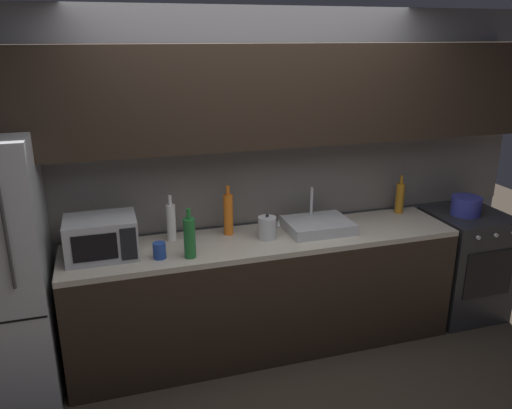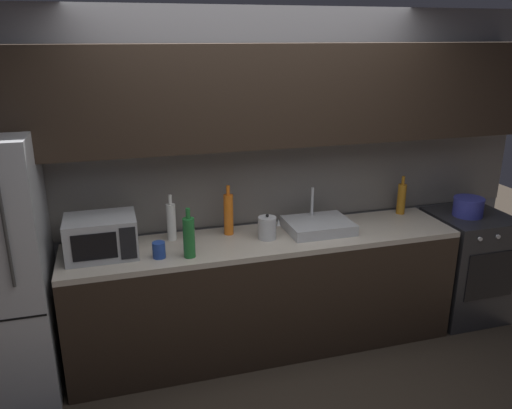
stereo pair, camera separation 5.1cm
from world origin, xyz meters
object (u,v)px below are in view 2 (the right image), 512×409
Objects in this scene: mug_blue at (159,250)px; wine_bottle_amber at (401,198)px; wine_bottle_white at (171,221)px; microwave at (101,236)px; oven_range at (465,265)px; wine_bottle_green at (189,237)px; cooking_pot at (468,207)px; kettle at (267,228)px; wine_bottle_orange at (228,214)px.

wine_bottle_amber is at bearing 9.31° from mug_blue.
wine_bottle_white is 0.33m from mug_blue.
oven_range is at bearing -0.39° from microwave.
mug_blue is at bearing -170.69° from wine_bottle_amber.
wine_bottle_green is 1.85m from wine_bottle_amber.
microwave reaches higher than cooking_pot.
kettle reaches higher than cooking_pot.
wine_bottle_white reaches higher than kettle.
wine_bottle_green is at bearing -136.61° from wine_bottle_orange.
oven_range is 2.97m from microwave.
mug_blue is at bearing -113.04° from wine_bottle_white.
mug_blue is at bearing -171.50° from kettle.
microwave is at bearing -175.56° from wine_bottle_amber.
wine_bottle_white is (-0.66, 0.17, 0.06)m from kettle.
kettle is at bearing -1.38° from microwave.
microwave reaches higher than oven_range.
wine_bottle_amber is (1.81, 0.37, -0.01)m from wine_bottle_green.
wine_bottle_amber reaches higher than oven_range.
wine_bottle_amber is at bearing 159.63° from oven_range.
microwave is 1.90× the size of cooking_pot.
wine_bottle_orange is at bearing 175.49° from cooking_pot.
microwave is 2.37m from wine_bottle_amber.
wine_bottle_orange reaches higher than oven_range.
cooking_pot is at bearing -4.51° from wine_bottle_orange.
cooking_pot is at bearing 2.90° from mug_blue.
kettle is at bearing -170.17° from wine_bottle_amber.
wine_bottle_amber is (1.47, 0.05, -0.03)m from wine_bottle_orange.
wine_bottle_orange reaches higher than wine_bottle_amber.
wine_bottle_amber reaches higher than kettle.
wine_bottle_white is at bearing 165.55° from kettle.
wine_bottle_green is at bearing -18.83° from microwave.
wine_bottle_orange reaches higher than wine_bottle_white.
microwave is 1.23× the size of wine_bottle_orange.
wine_bottle_orange is 1.11× the size of wine_bottle_white.
mug_blue is (-0.12, -0.29, -0.09)m from wine_bottle_white.
microwave is 0.59m from wine_bottle_green.
wine_bottle_green reaches higher than microwave.
mug_blue is at bearing -177.18° from oven_range.
mug_blue is at bearing -177.10° from cooking_pot.
oven_range is at bearing -1.57° from cooking_pot.
kettle is 0.50× the size of wine_bottle_orange.
oven_range is at bearing 4.11° from wine_bottle_green.
mug_blue is (-2.01, -0.33, -0.08)m from wine_bottle_amber.
wine_bottle_green reaches higher than oven_range.
mug_blue is (-0.54, -0.28, -0.10)m from wine_bottle_orange.
wine_bottle_amber is at bearing 4.44° from microwave.
kettle is 0.31m from wine_bottle_orange.
oven_range is at bearing 0.26° from kettle.
wine_bottle_white reaches higher than wine_bottle_amber.
microwave is at bearing 178.62° from kettle.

